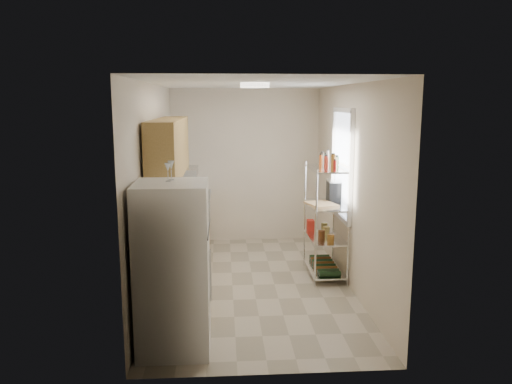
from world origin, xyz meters
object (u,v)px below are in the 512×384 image
(refrigerator, at_px, (173,268))
(cutting_board, at_px, (321,204))
(espresso_machine, at_px, (334,191))
(frying_pan_large, at_px, (180,208))
(rice_cooker, at_px, (182,207))

(refrigerator, height_order, cutting_board, refrigerator)
(refrigerator, bearing_deg, espresso_machine, 46.36)
(cutting_board, height_order, espresso_machine, espresso_machine)
(frying_pan_large, relative_size, cutting_board, 0.59)
(refrigerator, distance_m, rice_cooker, 1.98)
(rice_cooker, xyz_separation_m, cutting_board, (1.87, -0.09, 0.03))
(rice_cooker, distance_m, frying_pan_large, 0.29)
(frying_pan_large, distance_m, espresso_machine, 2.15)
(frying_pan_large, bearing_deg, refrigerator, -65.98)
(cutting_board, distance_m, espresso_machine, 0.34)
(rice_cooker, xyz_separation_m, espresso_machine, (2.08, 0.14, 0.16))
(rice_cooker, height_order, frying_pan_large, rice_cooker)
(cutting_board, relative_size, espresso_machine, 1.40)
(refrigerator, xyz_separation_m, espresso_machine, (2.02, 2.12, 0.34))
(refrigerator, relative_size, frying_pan_large, 6.57)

